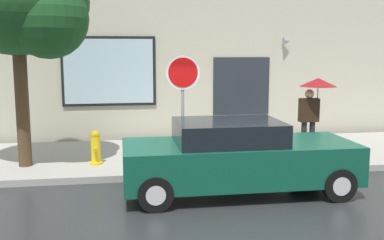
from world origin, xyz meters
name	(u,v)px	position (x,y,z in m)	size (l,w,h in m)	color
ground_plane	(223,192)	(0.00, 0.00, 0.00)	(60.00, 60.00, 0.00)	#282B2D
sidewalk	(198,155)	(0.00, 3.00, 0.07)	(20.00, 4.00, 0.15)	#A3A099
building_facade	(184,28)	(-0.02, 5.50, 3.48)	(20.00, 0.67, 7.00)	beige
parked_car	(237,157)	(0.25, -0.08, 0.73)	(4.55, 1.85, 1.46)	#0F4C38
fire_hydrant	(96,148)	(-2.60, 2.11, 0.55)	(0.30, 0.44, 0.81)	yellow
pedestrian_with_umbrella	(315,95)	(2.91, 2.36, 1.69)	(0.95, 0.95, 1.97)	black
street_tree	(23,6)	(-4.07, 2.14, 3.79)	(3.19, 2.71, 4.94)	#4C3823
stop_sign	(183,89)	(-0.61, 1.45, 1.96)	(0.76, 0.10, 2.56)	gray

